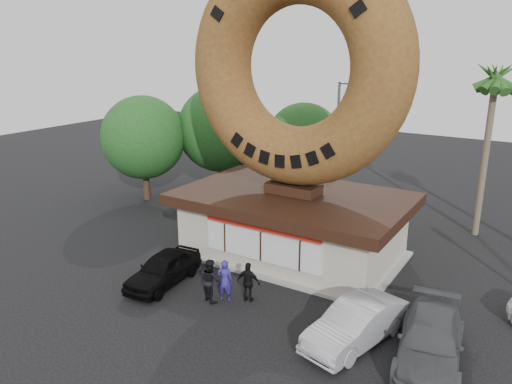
{
  "coord_description": "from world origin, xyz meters",
  "views": [
    {
      "loc": [
        10.96,
        -15.03,
        10.52
      ],
      "look_at": [
        -0.94,
        4.0,
        3.73
      ],
      "focal_mm": 35.0,
      "sensor_mm": 36.0,
      "label": 1
    }
  ],
  "objects_px": {
    "car_grey": "(430,341)",
    "street_lamp": "(339,135)",
    "giant_donut": "(296,68)",
    "person_right": "(248,282)",
    "car_silver": "(356,324)",
    "car_black": "(163,269)",
    "donut_shop": "(293,222)",
    "person_center": "(210,280)",
    "person_left": "(225,280)"
  },
  "relations": [
    {
      "from": "person_center",
      "to": "car_silver",
      "type": "xyz_separation_m",
      "value": [
        6.33,
        0.3,
        -0.17
      ]
    },
    {
      "from": "street_lamp",
      "to": "person_center",
      "type": "relative_size",
      "value": 4.29
    },
    {
      "from": "person_right",
      "to": "person_center",
      "type": "bearing_deg",
      "value": 19.58
    },
    {
      "from": "donut_shop",
      "to": "street_lamp",
      "type": "xyz_separation_m",
      "value": [
        -1.86,
        10.02,
        2.72
      ]
    },
    {
      "from": "street_lamp",
      "to": "person_left",
      "type": "height_order",
      "value": "street_lamp"
    },
    {
      "from": "person_center",
      "to": "car_grey",
      "type": "relative_size",
      "value": 0.36
    },
    {
      "from": "person_center",
      "to": "car_grey",
      "type": "height_order",
      "value": "person_center"
    },
    {
      "from": "street_lamp",
      "to": "car_silver",
      "type": "height_order",
      "value": "street_lamp"
    },
    {
      "from": "person_right",
      "to": "car_silver",
      "type": "distance_m",
      "value": 4.95
    },
    {
      "from": "giant_donut",
      "to": "car_silver",
      "type": "distance_m",
      "value": 11.75
    },
    {
      "from": "giant_donut",
      "to": "car_black",
      "type": "height_order",
      "value": "giant_donut"
    },
    {
      "from": "car_silver",
      "to": "car_grey",
      "type": "height_order",
      "value": "car_silver"
    },
    {
      "from": "person_center",
      "to": "person_right",
      "type": "distance_m",
      "value": 1.61
    },
    {
      "from": "donut_shop",
      "to": "car_black",
      "type": "relative_size",
      "value": 2.64
    },
    {
      "from": "person_left",
      "to": "person_right",
      "type": "bearing_deg",
      "value": -173.04
    },
    {
      "from": "street_lamp",
      "to": "person_left",
      "type": "relative_size",
      "value": 4.33
    },
    {
      "from": "car_grey",
      "to": "person_center",
      "type": "bearing_deg",
      "value": 175.03
    },
    {
      "from": "person_right",
      "to": "donut_shop",
      "type": "bearing_deg",
      "value": -92.04
    },
    {
      "from": "donut_shop",
      "to": "person_left",
      "type": "xyz_separation_m",
      "value": [
        -0.17,
        -5.68,
        -0.84
      ]
    },
    {
      "from": "donut_shop",
      "to": "person_right",
      "type": "bearing_deg",
      "value": -82.31
    },
    {
      "from": "car_black",
      "to": "car_grey",
      "type": "relative_size",
      "value": 0.82
    },
    {
      "from": "person_left",
      "to": "car_silver",
      "type": "bearing_deg",
      "value": 158.51
    },
    {
      "from": "street_lamp",
      "to": "car_grey",
      "type": "bearing_deg",
      "value": -56.88
    },
    {
      "from": "person_right",
      "to": "giant_donut",
      "type": "bearing_deg",
      "value": -92.06
    },
    {
      "from": "street_lamp",
      "to": "car_grey",
      "type": "distance_m",
      "value": 18.73
    },
    {
      "from": "giant_donut",
      "to": "car_black",
      "type": "distance_m",
      "value": 11.01
    },
    {
      "from": "donut_shop",
      "to": "person_right",
      "type": "height_order",
      "value": "donut_shop"
    },
    {
      "from": "street_lamp",
      "to": "car_black",
      "type": "distance_m",
      "value": 16.43
    },
    {
      "from": "giant_donut",
      "to": "street_lamp",
      "type": "distance_m",
      "value": 11.28
    },
    {
      "from": "car_grey",
      "to": "person_right",
      "type": "bearing_deg",
      "value": 169.77
    },
    {
      "from": "giant_donut",
      "to": "car_silver",
      "type": "xyz_separation_m",
      "value": [
        5.63,
        -5.71,
        -8.59
      ]
    },
    {
      "from": "street_lamp",
      "to": "person_left",
      "type": "bearing_deg",
      "value": -83.88
    },
    {
      "from": "person_center",
      "to": "car_black",
      "type": "relative_size",
      "value": 0.44
    },
    {
      "from": "street_lamp",
      "to": "car_silver",
      "type": "relative_size",
      "value": 1.72
    },
    {
      "from": "donut_shop",
      "to": "person_center",
      "type": "xyz_separation_m",
      "value": [
        -0.7,
        -5.99,
        -0.83
      ]
    },
    {
      "from": "giant_donut",
      "to": "person_right",
      "type": "relative_size",
      "value": 6.37
    },
    {
      "from": "person_left",
      "to": "car_grey",
      "type": "xyz_separation_m",
      "value": [
        8.34,
        0.32,
        -0.18
      ]
    },
    {
      "from": "donut_shop",
      "to": "car_black",
      "type": "distance_m",
      "value": 6.9
    },
    {
      "from": "person_right",
      "to": "car_black",
      "type": "distance_m",
      "value": 4.17
    },
    {
      "from": "donut_shop",
      "to": "giant_donut",
      "type": "bearing_deg",
      "value": 90.0
    },
    {
      "from": "person_center",
      "to": "person_left",
      "type": "bearing_deg",
      "value": -128.49
    },
    {
      "from": "car_silver",
      "to": "car_grey",
      "type": "relative_size",
      "value": 0.9
    },
    {
      "from": "donut_shop",
      "to": "giant_donut",
      "type": "height_order",
      "value": "giant_donut"
    },
    {
      "from": "person_left",
      "to": "street_lamp",
      "type": "bearing_deg",
      "value": -105.22
    },
    {
      "from": "car_silver",
      "to": "car_grey",
      "type": "distance_m",
      "value": 2.57
    },
    {
      "from": "giant_donut",
      "to": "person_right",
      "type": "bearing_deg",
      "value": -82.33
    },
    {
      "from": "car_grey",
      "to": "street_lamp",
      "type": "bearing_deg",
      "value": 114.05
    },
    {
      "from": "street_lamp",
      "to": "person_center",
      "type": "distance_m",
      "value": 16.44
    },
    {
      "from": "giant_donut",
      "to": "street_lamp",
      "type": "relative_size",
      "value": 1.39
    },
    {
      "from": "street_lamp",
      "to": "car_silver",
      "type": "xyz_separation_m",
      "value": [
        7.48,
        -15.71,
        -3.72
      ]
    }
  ]
}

